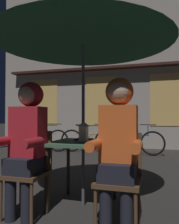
{
  "coord_description": "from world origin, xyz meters",
  "views": [
    {
      "loc": [
        0.81,
        -2.49,
        1.02
      ],
      "look_at": [
        0.0,
        0.26,
        1.09
      ],
      "focal_mm": 36.07,
      "sensor_mm": 36.0,
      "label": 1
    }
  ],
  "objects_px": {
    "chair_left": "(30,167)",
    "book": "(84,139)",
    "patio_umbrella": "(83,29)",
    "lantern": "(84,131)",
    "bicycle_second": "(88,140)",
    "bicycle_third": "(133,142)",
    "chair_right": "(119,173)",
    "bicycle_nearest": "(43,140)",
    "person_left_hooded": "(27,134)",
    "cafe_table": "(83,150)",
    "person_right_hooded": "(118,136)"
  },
  "relations": [
    {
      "from": "chair_left",
      "to": "book",
      "type": "height_order",
      "value": "chair_left"
    },
    {
      "from": "patio_umbrella",
      "to": "lantern",
      "type": "bearing_deg",
      "value": -55.39
    },
    {
      "from": "bicycle_second",
      "to": "book",
      "type": "bearing_deg",
      "value": -74.07
    },
    {
      "from": "chair_left",
      "to": "bicycle_third",
      "type": "xyz_separation_m",
      "value": [
        0.7,
        4.15,
        -0.14
      ]
    },
    {
      "from": "chair_right",
      "to": "bicycle_nearest",
      "type": "bearing_deg",
      "value": 126.28
    },
    {
      "from": "chair_left",
      "to": "book",
      "type": "relative_size",
      "value": 4.35
    },
    {
      "from": "chair_left",
      "to": "bicycle_nearest",
      "type": "xyz_separation_m",
      "value": [
        -2.03,
        4.07,
        -0.14
      ]
    },
    {
      "from": "bicycle_third",
      "to": "bicycle_second",
      "type": "bearing_deg",
      "value": 174.95
    },
    {
      "from": "person_left_hooded",
      "to": "book",
      "type": "bearing_deg",
      "value": 49.68
    },
    {
      "from": "bicycle_second",
      "to": "bicycle_third",
      "type": "distance_m",
      "value": 1.33
    },
    {
      "from": "cafe_table",
      "to": "chair_left",
      "type": "distance_m",
      "value": 0.62
    },
    {
      "from": "bicycle_third",
      "to": "book",
      "type": "bearing_deg",
      "value": -93.77
    },
    {
      "from": "bicycle_second",
      "to": "bicycle_third",
      "type": "relative_size",
      "value": 0.99
    },
    {
      "from": "person_right_hooded",
      "to": "bicycle_nearest",
      "type": "distance_m",
      "value": 5.12
    },
    {
      "from": "cafe_table",
      "to": "chair_left",
      "type": "height_order",
      "value": "chair_left"
    },
    {
      "from": "patio_umbrella",
      "to": "person_left_hooded",
      "type": "height_order",
      "value": "patio_umbrella"
    },
    {
      "from": "patio_umbrella",
      "to": "bicycle_second",
      "type": "height_order",
      "value": "patio_umbrella"
    },
    {
      "from": "person_left_hooded",
      "to": "bicycle_nearest",
      "type": "distance_m",
      "value": 4.62
    },
    {
      "from": "chair_right",
      "to": "chair_left",
      "type": "bearing_deg",
      "value": 180.0
    },
    {
      "from": "bicycle_nearest",
      "to": "person_right_hooded",
      "type": "bearing_deg",
      "value": -54.1
    },
    {
      "from": "person_right_hooded",
      "to": "book",
      "type": "xyz_separation_m",
      "value": [
        -0.51,
        0.53,
        -0.09
      ]
    },
    {
      "from": "lantern",
      "to": "chair_left",
      "type": "relative_size",
      "value": 0.27
    },
    {
      "from": "lantern",
      "to": "chair_left",
      "type": "xyz_separation_m",
      "value": [
        -0.49,
        -0.35,
        -0.37
      ]
    },
    {
      "from": "chair_right",
      "to": "bicycle_nearest",
      "type": "distance_m",
      "value": 5.05
    },
    {
      "from": "patio_umbrella",
      "to": "person_right_hooded",
      "type": "relative_size",
      "value": 1.65
    },
    {
      "from": "lantern",
      "to": "book",
      "type": "xyz_separation_m",
      "value": [
        -0.04,
        0.12,
        -0.11
      ]
    },
    {
      "from": "cafe_table",
      "to": "bicycle_second",
      "type": "xyz_separation_m",
      "value": [
        -1.11,
        3.9,
        -0.29
      ]
    },
    {
      "from": "lantern",
      "to": "bicycle_nearest",
      "type": "bearing_deg",
      "value": 124.11
    },
    {
      "from": "bicycle_nearest",
      "to": "chair_left",
      "type": "bearing_deg",
      "value": -63.53
    },
    {
      "from": "cafe_table",
      "to": "book",
      "type": "height_order",
      "value": "book"
    },
    {
      "from": "bicycle_nearest",
      "to": "person_left_hooded",
      "type": "bearing_deg",
      "value": -63.85
    },
    {
      "from": "patio_umbrella",
      "to": "bicycle_third",
      "type": "distance_m",
      "value": 4.16
    },
    {
      "from": "lantern",
      "to": "person_right_hooded",
      "type": "height_order",
      "value": "person_right_hooded"
    },
    {
      "from": "cafe_table",
      "to": "chair_left",
      "type": "bearing_deg",
      "value": -142.45
    },
    {
      "from": "book",
      "to": "bicycle_nearest",
      "type": "bearing_deg",
      "value": 123.38
    },
    {
      "from": "person_right_hooded",
      "to": "lantern",
      "type": "bearing_deg",
      "value": 138.82
    },
    {
      "from": "bicycle_nearest",
      "to": "patio_umbrella",
      "type": "bearing_deg",
      "value": -55.89
    },
    {
      "from": "lantern",
      "to": "bicycle_nearest",
      "type": "height_order",
      "value": "lantern"
    },
    {
      "from": "chair_right",
      "to": "book",
      "type": "bearing_deg",
      "value": 136.68
    },
    {
      "from": "person_left_hooded",
      "to": "patio_umbrella",
      "type": "bearing_deg",
      "value": 41.57
    },
    {
      "from": "chair_right",
      "to": "book",
      "type": "height_order",
      "value": "chair_right"
    },
    {
      "from": "bicycle_second",
      "to": "person_right_hooded",
      "type": "bearing_deg",
      "value": -69.84
    },
    {
      "from": "patio_umbrella",
      "to": "bicycle_second",
      "type": "xyz_separation_m",
      "value": [
        -1.11,
        3.9,
        -1.71
      ]
    },
    {
      "from": "book",
      "to": "bicycle_second",
      "type": "bearing_deg",
      "value": 104.68
    },
    {
      "from": "person_left_hooded",
      "to": "person_right_hooded",
      "type": "bearing_deg",
      "value": 0.0
    },
    {
      "from": "chair_right",
      "to": "bicycle_nearest",
      "type": "relative_size",
      "value": 0.52
    },
    {
      "from": "bicycle_nearest",
      "to": "bicycle_second",
      "type": "bearing_deg",
      "value": 8.24
    },
    {
      "from": "person_left_hooded",
      "to": "bicycle_second",
      "type": "xyz_separation_m",
      "value": [
        -0.63,
        4.33,
        -0.5
      ]
    },
    {
      "from": "person_left_hooded",
      "to": "bicycle_nearest",
      "type": "bearing_deg",
      "value": 116.15
    },
    {
      "from": "bicycle_nearest",
      "to": "cafe_table",
      "type": "bearing_deg",
      "value": -55.89
    }
  ]
}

